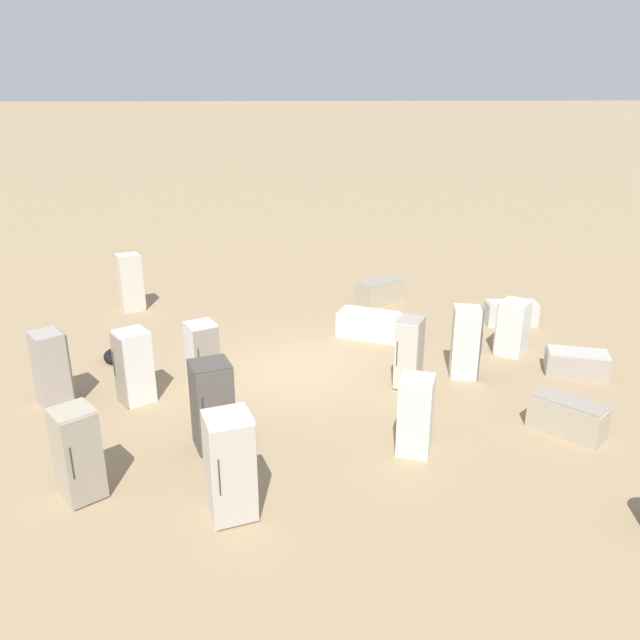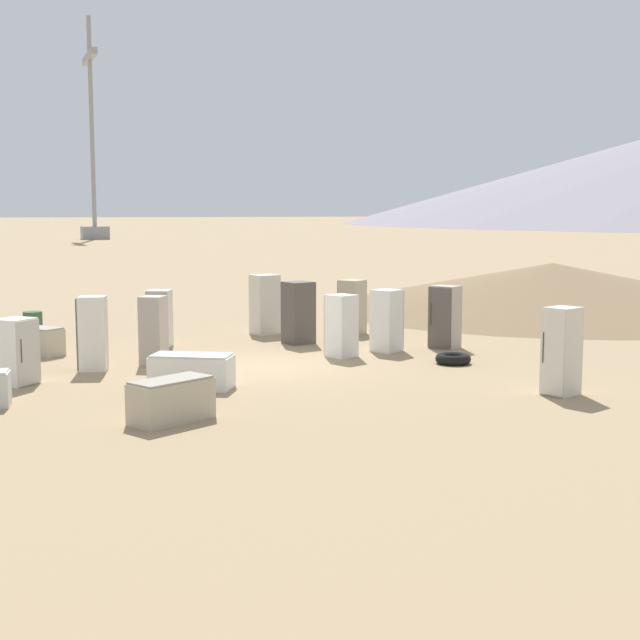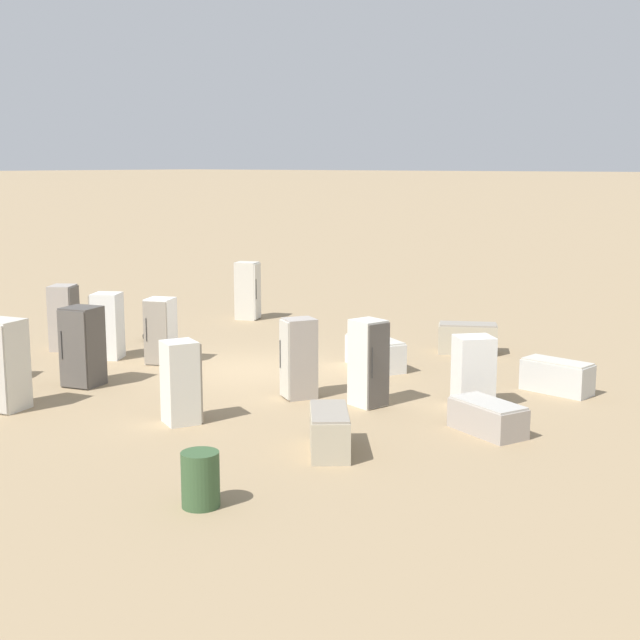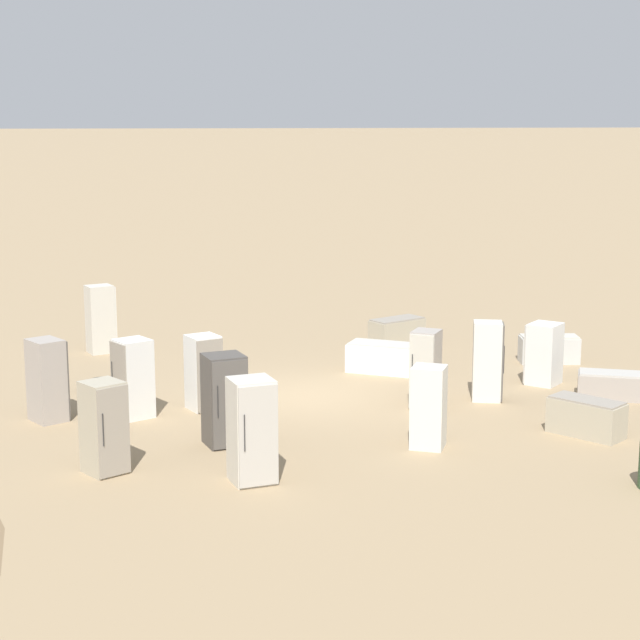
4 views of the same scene
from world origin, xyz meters
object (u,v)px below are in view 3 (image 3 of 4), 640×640
object	(u,v)px
discarded_fridge_2	(82,347)
discarded_fridge_3	(369,363)
discarded_fridge_8	(329,431)
discarded_fridge_12	(248,291)
discarded_fridge_0	(64,318)
scrap_tire	(159,336)
discarded_fridge_4	(161,331)
discarded_fridge_10	(488,417)
rusty_barrel	(200,479)
discarded_fridge_7	(468,338)
discarded_fridge_13	(181,382)
discarded_fridge_11	(375,353)
discarded_fridge_1	(299,358)
discarded_fridge_9	(107,326)
discarded_fridge_6	(473,372)
discarded_fridge_5	(557,377)
discarded_fridge_14	(4,365)

from	to	relation	value
discarded_fridge_2	discarded_fridge_3	distance (m)	6.48
discarded_fridge_3	discarded_fridge_8	xyz separation A→B (m)	(2.91, 1.13, -0.52)
discarded_fridge_12	discarded_fridge_0	bearing A→B (deg)	-28.00
discarded_fridge_8	discarded_fridge_12	distance (m)	13.50
discarded_fridge_3	scrap_tire	xyz separation A→B (m)	(-2.18, -8.51, -0.77)
discarded_fridge_2	discarded_fridge_4	bearing A→B (deg)	-98.31
discarded_fridge_10	scrap_tire	bearing A→B (deg)	-80.31
discarded_fridge_10	rusty_barrel	xyz separation A→B (m)	(5.74, -1.73, 0.11)
discarded_fridge_3	rusty_barrel	bearing A→B (deg)	25.32
discarded_fridge_7	discarded_fridge_13	bearing A→B (deg)	142.97
discarded_fridge_10	discarded_fridge_13	size ratio (longest dim) A/B	1.02
discarded_fridge_3	discarded_fridge_7	xyz separation A→B (m)	(-5.81, -0.75, -0.50)
discarded_fridge_0	discarded_fridge_11	size ratio (longest dim) A/B	0.91
discarded_fridge_13	discarded_fridge_1	bearing A→B (deg)	102.21
discarded_fridge_1	discarded_fridge_9	size ratio (longest dim) A/B	1.01
discarded_fridge_2	discarded_fridge_4	xyz separation A→B (m)	(-2.61, -0.28, -0.07)
rusty_barrel	discarded_fridge_4	bearing A→B (deg)	-130.04
discarded_fridge_1	rusty_barrel	world-z (taller)	discarded_fridge_1
discarded_fridge_0	discarded_fridge_3	world-z (taller)	discarded_fridge_3
discarded_fridge_1	discarded_fridge_6	distance (m)	3.63
discarded_fridge_9	rusty_barrel	size ratio (longest dim) A/B	2.05
discarded_fridge_0	discarded_fridge_10	size ratio (longest dim) A/B	1.07
discarded_fridge_1	discarded_fridge_5	bearing A→B (deg)	-107.94
discarded_fridge_8	rusty_barrel	bearing A→B (deg)	50.73
discarded_fridge_4	discarded_fridge_10	size ratio (longest dim) A/B	1.00
discarded_fridge_1	discarded_fridge_12	xyz separation A→B (m)	(-6.64, -7.24, 0.06)
discarded_fridge_13	discarded_fridge_5	bearing A→B (deg)	78.32
discarded_fridge_8	scrap_tire	size ratio (longest dim) A/B	1.76
discarded_fridge_14	rusty_barrel	xyz separation A→B (m)	(1.38, 6.77, -0.51)
discarded_fridge_3	discarded_fridge_4	xyz separation A→B (m)	(-0.20, -6.30, -0.08)
rusty_barrel	discarded_fridge_12	bearing A→B (deg)	-141.27
discarded_fridge_7	scrap_tire	size ratio (longest dim) A/B	1.88
discarded_fridge_7	discarded_fridge_13	distance (m)	9.11
discarded_fridge_7	discarded_fridge_10	size ratio (longest dim) A/B	1.03
discarded_fridge_9	discarded_fridge_11	bearing A→B (deg)	-92.25
discarded_fridge_9	discarded_fridge_11	xyz separation A→B (m)	(-3.15, 6.05, -0.47)
discarded_fridge_3	discarded_fridge_0	bearing A→B (deg)	-73.72
discarded_fridge_8	discarded_fridge_13	bearing A→B (deg)	-33.85
discarded_fridge_8	discarded_fridge_1	bearing A→B (deg)	-82.24
discarded_fridge_11	scrap_tire	world-z (taller)	discarded_fridge_11
discarded_fridge_11	rusty_barrel	world-z (taller)	rusty_barrel
discarded_fridge_14	discarded_fridge_6	bearing A→B (deg)	-154.70
discarded_fridge_8	discarded_fridge_9	size ratio (longest dim) A/B	0.93
discarded_fridge_10	discarded_fridge_11	xyz separation A→B (m)	(-3.20, -4.56, 0.07)
discarded_fridge_7	discarded_fridge_12	size ratio (longest dim) A/B	0.91
discarded_fridge_1	discarded_fridge_8	distance (m)	3.70
discarded_fridge_13	rusty_barrel	distance (m)	4.33
discarded_fridge_5	discarded_fridge_11	xyz separation A→B (m)	(0.39, -4.45, 0.02)
discarded_fridge_1	discarded_fridge_12	bearing A→B (deg)	-11.53
discarded_fridge_8	rusty_barrel	distance (m)	3.10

